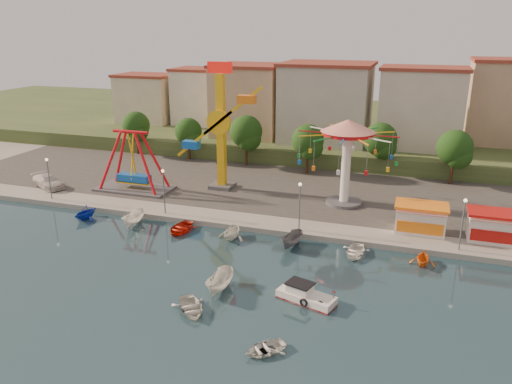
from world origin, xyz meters
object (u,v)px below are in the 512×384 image
at_px(wave_swinger, 347,143).
at_px(cabin_motorboat, 305,296).
at_px(van, 48,182).
at_px(pirate_ship_ride, 133,162).
at_px(kamikaze_tower, 223,131).
at_px(skiff, 220,282).
at_px(rowboat_a, 191,307).

xyz_separation_m(wave_swinger, cabin_motorboat, (0.40, -22.79, -7.74)).
bearing_deg(van, cabin_motorboat, -88.39).
xyz_separation_m(pirate_ship_ride, kamikaze_tower, (11.18, 4.19, 4.02)).
bearing_deg(skiff, wave_swinger, 74.66).
height_order(pirate_ship_ride, skiff, pirate_ship_ride).
height_order(kamikaze_tower, skiff, kamikaze_tower).
height_order(kamikaze_tower, wave_swinger, kamikaze_tower).
height_order(kamikaze_tower, cabin_motorboat, kamikaze_tower).
relative_size(wave_swinger, rowboat_a, 3.13).
bearing_deg(cabin_motorboat, kamikaze_tower, 141.23).
distance_m(pirate_ship_ride, van, 12.26).
xyz_separation_m(kamikaze_tower, wave_swinger, (16.13, -1.04, -0.22)).
xyz_separation_m(kamikaze_tower, cabin_motorboat, (16.53, -23.83, -7.96)).
bearing_deg(skiff, rowboat_a, -104.01).
relative_size(pirate_ship_ride, wave_swinger, 0.86).
bearing_deg(cabin_motorboat, skiff, -158.10).
bearing_deg(rowboat_a, wave_swinger, 35.35).
height_order(pirate_ship_ride, kamikaze_tower, kamikaze_tower).
bearing_deg(pirate_ship_ride, cabin_motorboat, -35.33).
distance_m(wave_swinger, skiff, 25.51).
distance_m(kamikaze_tower, van, 24.80).
xyz_separation_m(cabin_motorboat, van, (-39.25, 16.75, 0.98)).
height_order(pirate_ship_ride, cabin_motorboat, pirate_ship_ride).
height_order(cabin_motorboat, skiff, skiff).
relative_size(cabin_motorboat, skiff, 1.20).
bearing_deg(cabin_motorboat, pirate_ship_ride, 161.15).
bearing_deg(wave_swinger, skiff, -106.05).
height_order(pirate_ship_ride, van, pirate_ship_ride).
relative_size(rowboat_a, van, 0.65).
bearing_deg(rowboat_a, cabin_motorboat, -10.49).
distance_m(pirate_ship_ride, rowboat_a, 31.26).
bearing_deg(pirate_ship_ride, rowboat_a, -50.80).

